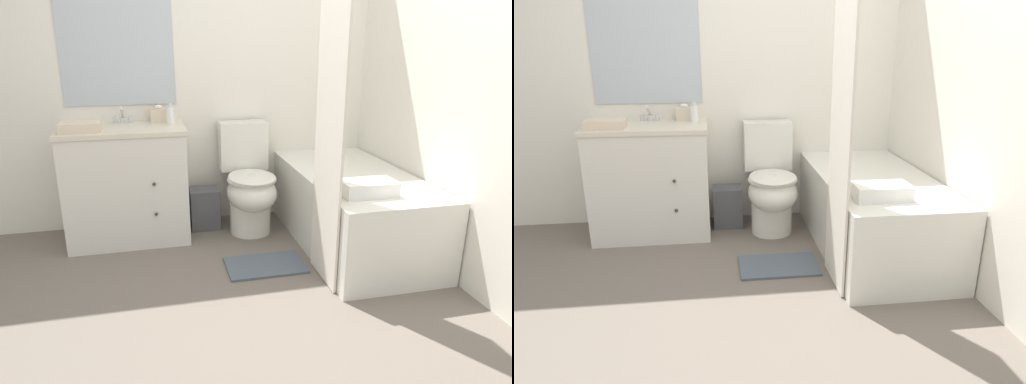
% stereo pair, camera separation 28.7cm
% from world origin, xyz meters
% --- Properties ---
extents(ground_plane, '(14.00, 14.00, 0.00)m').
position_xyz_m(ground_plane, '(0.00, 0.00, 0.00)').
color(ground_plane, '#6B6056').
extents(wall_back, '(8.00, 0.06, 2.50)m').
position_xyz_m(wall_back, '(-0.01, 1.67, 1.25)').
color(wall_back, white).
rests_on(wall_back, ground_plane).
extents(wall_right, '(0.05, 2.65, 2.50)m').
position_xyz_m(wall_right, '(1.21, 0.82, 1.25)').
color(wall_right, white).
rests_on(wall_right, ground_plane).
extents(vanity_cabinet, '(0.86, 0.56, 0.83)m').
position_xyz_m(vanity_cabinet, '(-0.75, 1.38, 0.43)').
color(vanity_cabinet, silver).
rests_on(vanity_cabinet, ground_plane).
extents(sink_faucet, '(0.14, 0.12, 0.12)m').
position_xyz_m(sink_faucet, '(-0.75, 1.56, 0.87)').
color(sink_faucet, silver).
rests_on(sink_faucet, vanity_cabinet).
extents(toilet, '(0.37, 0.64, 0.81)m').
position_xyz_m(toilet, '(0.14, 1.31, 0.37)').
color(toilet, silver).
rests_on(toilet, ground_plane).
extents(bathtub, '(0.74, 1.48, 0.53)m').
position_xyz_m(bathtub, '(0.80, 0.91, 0.27)').
color(bathtub, silver).
rests_on(bathtub, ground_plane).
extents(shower_curtain, '(0.02, 0.40, 1.90)m').
position_xyz_m(shower_curtain, '(0.42, 0.46, 0.95)').
color(shower_curtain, silver).
rests_on(shower_curtain, ground_plane).
extents(wastebasket, '(0.23, 0.19, 0.32)m').
position_xyz_m(wastebasket, '(-0.19, 1.44, 0.16)').
color(wastebasket, '#4C4C51').
rests_on(wastebasket, ground_plane).
extents(tissue_box, '(0.12, 0.13, 0.12)m').
position_xyz_m(tissue_box, '(-0.49, 1.55, 0.89)').
color(tissue_box, beige).
rests_on(tissue_box, vanity_cabinet).
extents(soap_dispenser, '(0.05, 0.05, 0.15)m').
position_xyz_m(soap_dispenser, '(-0.41, 1.42, 0.90)').
color(soap_dispenser, white).
rests_on(soap_dispenser, vanity_cabinet).
extents(hand_towel_folded, '(0.26, 0.17, 0.06)m').
position_xyz_m(hand_towel_folded, '(-1.01, 1.26, 0.87)').
color(hand_towel_folded, beige).
rests_on(hand_towel_folded, vanity_cabinet).
extents(bath_towel_folded, '(0.32, 0.18, 0.09)m').
position_xyz_m(bath_towel_folded, '(0.67, 0.44, 0.58)').
color(bath_towel_folded, white).
rests_on(bath_towel_folded, bathtub).
extents(bath_mat, '(0.51, 0.33, 0.02)m').
position_xyz_m(bath_mat, '(0.11, 0.69, 0.01)').
color(bath_mat, '#4C5660').
rests_on(bath_mat, ground_plane).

